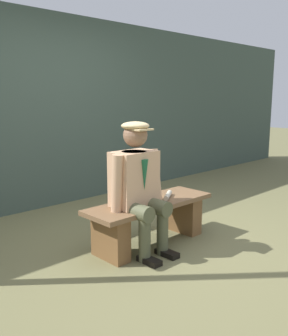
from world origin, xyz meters
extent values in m
plane|color=#6C6943|center=(0.00, 0.00, 0.00)|extent=(30.00, 30.00, 0.00)
cube|color=brown|center=(0.00, 0.00, 0.42)|extent=(1.40, 0.47, 0.04)
cube|color=brown|center=(-0.51, 0.00, 0.20)|extent=(0.16, 0.40, 0.40)
cube|color=brown|center=(0.51, 0.00, 0.20)|extent=(0.16, 0.40, 0.40)
cube|color=tan|center=(0.22, 0.00, 0.71)|extent=(0.43, 0.27, 0.52)
cylinder|color=#1E2338|center=(0.22, 0.00, 0.94)|extent=(0.23, 0.23, 0.06)
cone|color=#195938|center=(0.22, 0.14, 0.77)|extent=(0.07, 0.07, 0.29)
sphere|color=#8C664C|center=(0.22, 0.02, 1.13)|extent=(0.23, 0.23, 0.23)
ellipsoid|color=tan|center=(0.22, 0.02, 1.21)|extent=(0.26, 0.26, 0.08)
cube|color=tan|center=(0.22, 0.12, 1.18)|extent=(0.18, 0.10, 0.02)
cylinder|color=#505338|center=(0.10, 0.13, 0.45)|extent=(0.15, 0.39, 0.15)
cylinder|color=#505338|center=(0.10, 0.27, 0.22)|extent=(0.11, 0.11, 0.45)
cube|color=black|center=(0.10, 0.33, 0.03)|extent=(0.10, 0.24, 0.05)
cylinder|color=tan|center=(-0.03, 0.04, 0.69)|extent=(0.12, 0.19, 0.56)
cylinder|color=#505338|center=(0.33, 0.13, 0.45)|extent=(0.15, 0.39, 0.15)
cylinder|color=#505338|center=(0.33, 0.27, 0.22)|extent=(0.11, 0.11, 0.45)
cube|color=black|center=(0.33, 0.33, 0.03)|extent=(0.10, 0.24, 0.05)
cylinder|color=tan|center=(0.46, 0.04, 0.69)|extent=(0.11, 0.14, 0.56)
cylinder|color=beige|center=(-0.23, 0.03, 0.47)|extent=(0.25, 0.19, 0.05)
cube|color=#3C4D43|center=(0.00, -2.01, 1.28)|extent=(12.00, 0.24, 2.56)
camera|label=1|loc=(2.55, 2.56, 1.47)|focal=40.02mm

